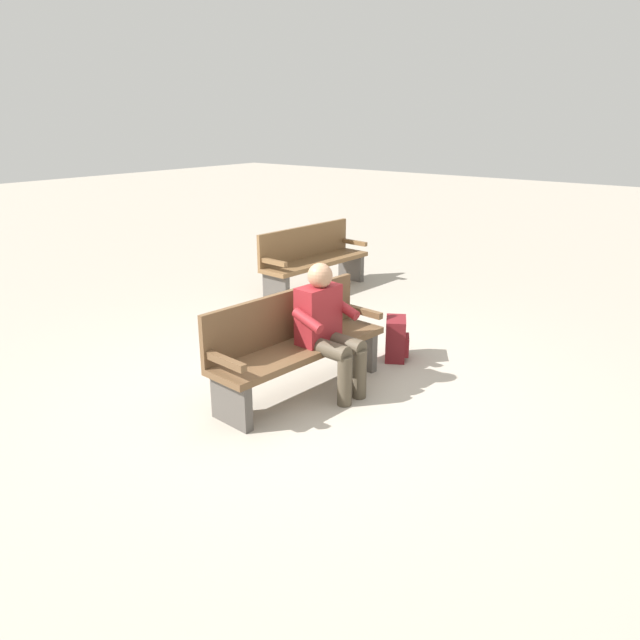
{
  "coord_description": "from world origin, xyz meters",
  "views": [
    {
      "loc": [
        3.78,
        3.19,
        2.38
      ],
      "look_at": [
        -0.09,
        0.15,
        0.7
      ],
      "focal_mm": 33.68,
      "sensor_mm": 36.0,
      "label": 1
    }
  ],
  "objects_px": {
    "person_seated": "(328,326)",
    "bench_near": "(295,343)",
    "backpack": "(396,339)",
    "bench_far": "(312,258)"
  },
  "relations": [
    {
      "from": "bench_near",
      "to": "backpack",
      "type": "height_order",
      "value": "bench_near"
    },
    {
      "from": "backpack",
      "to": "bench_near",
      "type": "bearing_deg",
      "value": -14.99
    },
    {
      "from": "bench_near",
      "to": "bench_far",
      "type": "height_order",
      "value": "same"
    },
    {
      "from": "bench_near",
      "to": "person_seated",
      "type": "bearing_deg",
      "value": 127.5
    },
    {
      "from": "bench_near",
      "to": "person_seated",
      "type": "height_order",
      "value": "person_seated"
    },
    {
      "from": "person_seated",
      "to": "bench_far",
      "type": "xyz_separation_m",
      "value": [
        -2.54,
        -2.22,
        -0.17
      ]
    },
    {
      "from": "bench_near",
      "to": "backpack",
      "type": "bearing_deg",
      "value": 169.57
    },
    {
      "from": "person_seated",
      "to": "bench_near",
      "type": "bearing_deg",
      "value": -52.5
    },
    {
      "from": "bench_near",
      "to": "bench_far",
      "type": "distance_m",
      "value": 3.35
    },
    {
      "from": "bench_far",
      "to": "bench_near",
      "type": "bearing_deg",
      "value": 39.38
    }
  ]
}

